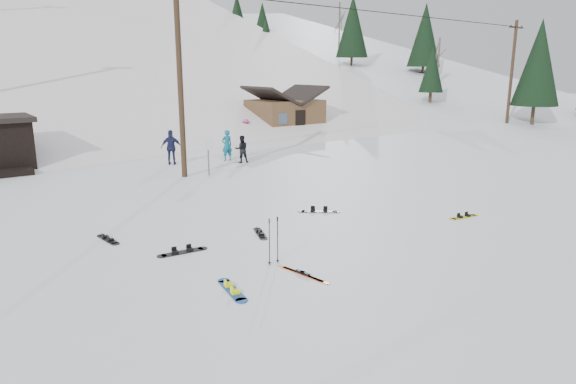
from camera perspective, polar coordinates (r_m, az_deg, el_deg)
ground at (r=12.82m, az=7.05°, el=-9.98°), size 200.00×200.00×0.00m
ski_slope at (r=66.32m, az=-27.43°, el=-2.86°), size 60.00×85.24×65.97m
ridge_right at (r=76.23m, az=2.47°, el=1.46°), size 45.66×93.98×54.59m
treeline_right at (r=67.26m, az=5.46°, el=9.26°), size 20.00×60.00×10.00m
utility_pole at (r=24.70m, az=-11.92°, el=12.37°), size 2.00×0.26×9.00m
utility_pole_right at (r=49.21m, az=23.60°, el=12.06°), size 2.00×0.26×9.00m
trail_sign at (r=25.09m, az=-8.85°, el=4.70°), size 0.50×0.09×1.85m
cabin at (r=40.06m, az=-0.36°, el=8.47°), size 5.39×4.40×3.77m
hero_snowboard at (r=12.37m, az=-6.23°, el=-10.74°), size 0.49×1.50×0.11m
hero_skis at (r=13.18m, az=1.67°, el=-9.08°), size 0.40×1.71×0.09m
ski_poles at (r=13.66m, az=-1.62°, el=-5.40°), size 0.35×0.09×1.29m
board_scatter_a at (r=14.97m, az=-11.64°, el=-6.52°), size 1.48×0.37×0.10m
board_scatter_b at (r=16.64m, az=-19.37°, el=-4.97°), size 0.37×1.30×0.09m
board_scatter_d at (r=18.72m, az=3.48°, el=-2.13°), size 1.29×1.09×0.11m
board_scatter_e at (r=19.04m, az=18.95°, el=-2.62°), size 1.28×0.38×0.09m
board_scatter_f at (r=16.27m, az=-3.10°, el=-4.60°), size 0.61×1.21×0.09m
skier_teal at (r=29.10m, az=-6.80°, el=5.17°), size 0.64×0.43×1.73m
skier_dark at (r=28.36m, az=-5.17°, el=4.76°), size 0.88×0.79×1.51m
skier_pink at (r=37.09m, az=-4.71°, el=6.91°), size 1.16×1.01×1.55m
skier_navy at (r=28.39m, az=-12.83°, el=4.86°), size 1.18×0.93×1.87m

